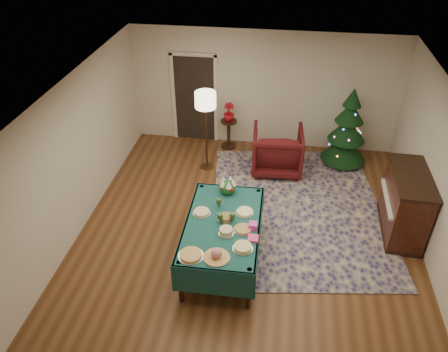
# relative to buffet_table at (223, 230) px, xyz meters

# --- Properties ---
(room_shell) EXTENTS (7.00, 7.00, 7.00)m
(room_shell) POSITION_rel_buffet_table_xyz_m (0.34, 0.50, 0.71)
(room_shell) COLOR #593319
(room_shell) RESTS_ON ground
(doorway) EXTENTS (1.08, 0.04, 2.16)m
(doorway) POSITION_rel_buffet_table_xyz_m (-1.26, 3.98, 0.45)
(doorway) COLOR black
(doorway) RESTS_ON ground
(rug) EXTENTS (3.73, 4.59, 0.02)m
(rug) POSITION_rel_buffet_table_xyz_m (1.22, 1.56, -0.63)
(rug) COLOR #19144E
(rug) RESTS_ON ground
(buffet_table) EXTENTS (1.24, 2.08, 0.80)m
(buffet_table) POSITION_rel_buffet_table_xyz_m (0.00, 0.00, 0.00)
(buffet_table) COLOR black
(buffet_table) RESTS_ON ground
(platter_0) EXTENTS (0.37, 0.37, 0.05)m
(platter_0) POSITION_rel_buffet_table_xyz_m (-0.34, -0.79, 0.18)
(platter_0) COLOR silver
(platter_0) RESTS_ON buffet_table
(platter_1) EXTENTS (0.39, 0.39, 0.17)m
(platter_1) POSITION_rel_buffet_table_xyz_m (0.03, -0.77, 0.22)
(platter_1) COLOR silver
(platter_1) RESTS_ON buffet_table
(platter_2) EXTENTS (0.31, 0.31, 0.07)m
(platter_2) POSITION_rel_buffet_table_xyz_m (0.38, -0.53, 0.19)
(platter_2) COLOR silver
(platter_2) RESTS_ON buffet_table
(platter_3) EXTENTS (0.24, 0.24, 0.11)m
(platter_3) POSITION_rel_buffet_table_xyz_m (0.09, -0.26, 0.21)
(platter_3) COLOR silver
(platter_3) RESTS_ON buffet_table
(platter_4) EXTENTS (0.30, 0.30, 0.04)m
(platter_4) POSITION_rel_buffet_table_xyz_m (0.34, -0.13, 0.18)
(platter_4) COLOR silver
(platter_4) RESTS_ON buffet_table
(platter_5) EXTENTS (0.29, 0.29, 0.06)m
(platter_5) POSITION_rel_buffet_table_xyz_m (-0.37, 0.18, 0.19)
(platter_5) COLOR silver
(platter_5) RESTS_ON buffet_table
(platter_6) EXTENTS (0.25, 0.25, 0.08)m
(platter_6) POSITION_rel_buffet_table_xyz_m (0.03, 0.09, 0.20)
(platter_6) COLOR silver
(platter_6) RESTS_ON buffet_table
(platter_7) EXTENTS (0.30, 0.30, 0.04)m
(platter_7) POSITION_rel_buffet_table_xyz_m (0.32, 0.29, 0.18)
(platter_7) COLOR silver
(platter_7) RESTS_ON buffet_table
(goblet_0) EXTENTS (0.09, 0.09, 0.19)m
(goblet_0) POSITION_rel_buffet_table_xyz_m (-0.12, 0.36, 0.26)
(goblet_0) COLOR #2D471E
(goblet_0) RESTS_ON buffet_table
(goblet_1) EXTENTS (0.09, 0.09, 0.19)m
(goblet_1) POSITION_rel_buffet_table_xyz_m (0.15, 0.03, 0.26)
(goblet_1) COLOR #2D471E
(goblet_1) RESTS_ON buffet_table
(goblet_2) EXTENTS (0.09, 0.09, 0.19)m
(goblet_2) POSITION_rel_buffet_table_xyz_m (-0.04, -0.02, 0.26)
(goblet_2) COLOR #2D471E
(goblet_2) RESTS_ON buffet_table
(napkin_stack) EXTENTS (0.16, 0.16, 0.04)m
(napkin_stack) POSITION_rel_buffet_table_xyz_m (0.51, -0.31, 0.18)
(napkin_stack) COLOR #E94084
(napkin_stack) RESTS_ON buffet_table
(gift_box) EXTENTS (0.13, 0.13, 0.11)m
(gift_box) POSITION_rel_buffet_table_xyz_m (0.48, -0.06, 0.21)
(gift_box) COLOR #EB41B9
(gift_box) RESTS_ON buffet_table
(centerpiece) EXTENTS (0.29, 0.29, 0.33)m
(centerpiece) POSITION_rel_buffet_table_xyz_m (-0.03, 0.80, 0.30)
(centerpiece) COLOR #1E4C1E
(centerpiece) RESTS_ON buffet_table
(armchair) EXTENTS (1.09, 1.03, 1.07)m
(armchair) POSITION_rel_buffet_table_xyz_m (0.75, 2.87, -0.11)
(armchair) COLOR #480F11
(armchair) RESTS_ON ground
(floor_lamp) EXTENTS (0.43, 0.43, 1.78)m
(floor_lamp) POSITION_rel_buffet_table_xyz_m (-0.76, 2.73, 0.87)
(floor_lamp) COLOR #A57F3F
(floor_lamp) RESTS_ON ground
(side_table) EXTENTS (0.38, 0.38, 0.68)m
(side_table) POSITION_rel_buffet_table_xyz_m (-0.41, 3.70, -0.31)
(side_table) COLOR black
(side_table) RESTS_ON ground
(potted_plant) EXTENTS (0.24, 0.43, 0.24)m
(potted_plant) POSITION_rel_buffet_table_xyz_m (-0.41, 3.70, 0.16)
(potted_plant) COLOR #B10C17
(potted_plant) RESTS_ON side_table
(christmas_tree) EXTENTS (1.23, 1.23, 1.77)m
(christmas_tree) POSITION_rel_buffet_table_xyz_m (2.21, 3.40, 0.15)
(christmas_tree) COLOR black
(christmas_tree) RESTS_ON ground
(piano) EXTENTS (0.70, 1.42, 1.21)m
(piano) POSITION_rel_buffet_table_xyz_m (3.03, 1.19, -0.05)
(piano) COLOR black
(piano) RESTS_ON ground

